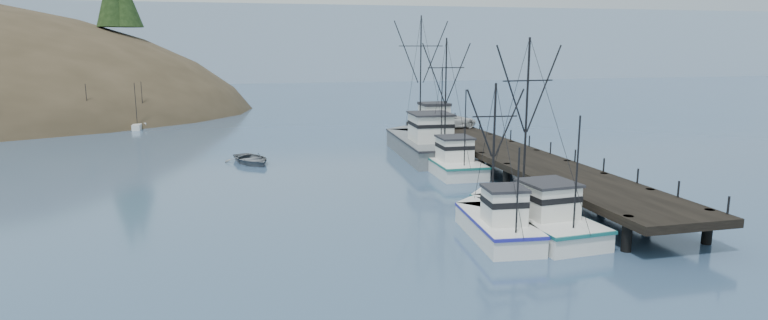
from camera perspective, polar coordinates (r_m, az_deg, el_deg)
ground at (r=34.08m, az=1.97°, el=-8.03°), size 400.00×400.00×0.00m
pier at (r=53.10m, az=11.85°, el=0.49°), size 6.00×44.00×2.00m
distant_ridge at (r=202.19m, az=-8.61°, el=7.61°), size 360.00×40.00×26.00m
distant_ridge_far at (r=218.51m, az=-22.26°, el=7.16°), size 180.00×25.00×18.00m
moored_sailboats at (r=92.24m, az=-27.28°, el=2.99°), size 20.59×15.00×6.35m
trawler_near at (r=37.77m, az=13.88°, el=-5.16°), size 4.64×11.83×11.87m
trawler_mid at (r=35.72m, az=10.60°, el=-5.95°), size 3.71×9.07×9.27m
trawler_far at (r=53.99m, az=6.13°, el=-0.11°), size 4.11×11.84×12.05m
work_vessel at (r=61.12m, az=3.83°, el=1.60°), size 6.01×17.53×14.37m
pier_shed at (r=67.05m, az=4.79°, el=4.30°), size 3.00×3.20×2.80m
pickup_truck at (r=66.94m, az=6.35°, el=3.75°), size 6.43×3.89×1.67m
motorboat at (r=58.30m, az=-12.51°, el=-0.31°), size 5.70×6.59×1.15m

